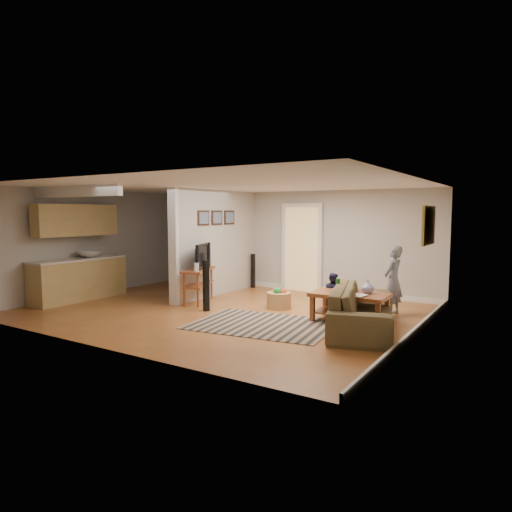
# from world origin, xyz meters

# --- Properties ---
(ground) EXTENTS (7.50, 7.50, 0.00)m
(ground) POSITION_xyz_m (0.00, 0.00, 0.00)
(ground) COLOR brown
(ground) RESTS_ON ground
(room_shell) EXTENTS (7.54, 6.02, 2.52)m
(room_shell) POSITION_xyz_m (-1.07, 0.43, 1.46)
(room_shell) COLOR #BAB7B2
(room_shell) RESTS_ON ground
(area_rug) EXTENTS (2.65, 2.08, 0.01)m
(area_rug) POSITION_xyz_m (1.29, -0.55, 0.01)
(area_rug) COLOR black
(area_rug) RESTS_ON ground
(sofa) EXTENTS (1.63, 2.65, 0.72)m
(sofa) POSITION_xyz_m (2.88, 0.06, 0.00)
(sofa) COLOR #4C3D26
(sofa) RESTS_ON ground
(coffee_table) EXTENTS (1.37, 0.83, 0.80)m
(coffee_table) POSITION_xyz_m (2.52, 0.48, 0.41)
(coffee_table) COLOR maroon
(coffee_table) RESTS_ON ground
(tv_console) EXTENTS (0.86, 1.27, 1.03)m
(tv_console) POSITION_xyz_m (-0.94, 0.40, 0.68)
(tv_console) COLOR maroon
(tv_console) RESTS_ON ground
(speaker_left) EXTENTS (0.13, 0.13, 1.02)m
(speaker_left) POSITION_xyz_m (-0.26, -0.20, 0.51)
(speaker_left) COLOR black
(speaker_left) RESTS_ON ground
(speaker_right) EXTENTS (0.09, 0.09, 0.89)m
(speaker_right) POSITION_xyz_m (-1.00, 2.70, 0.45)
(speaker_right) COLOR black
(speaker_right) RESTS_ON ground
(toy_basket) EXTENTS (0.51, 0.51, 0.45)m
(toy_basket) POSITION_xyz_m (0.85, 0.80, 0.19)
(toy_basket) COLOR olive
(toy_basket) RESTS_ON ground
(child) EXTENTS (0.39, 0.53, 1.35)m
(child) POSITION_xyz_m (3.00, 1.44, 0.00)
(child) COLOR slate
(child) RESTS_ON ground
(toddler) EXTENTS (0.48, 0.44, 0.81)m
(toddler) POSITION_xyz_m (2.00, 0.88, 0.00)
(toddler) COLOR #1E1E3F
(toddler) RESTS_ON ground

